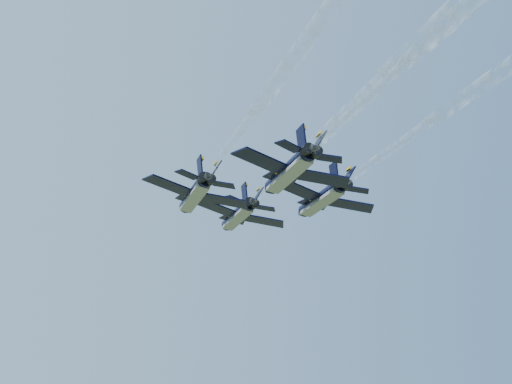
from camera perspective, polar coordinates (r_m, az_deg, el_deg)
name	(u,v)px	position (r m, az deg, el deg)	size (l,w,h in m)	color
jet_lead	(237,216)	(100.84, -1.50, -1.90)	(13.22, 17.55, 4.51)	black
jet_left	(195,195)	(88.76, -4.94, -0.22)	(13.22, 17.55, 4.51)	black
jet_right	(321,199)	(91.23, 5.21, -0.59)	(13.22, 17.55, 4.51)	black
jet_slot	(288,172)	(77.96, 2.61, 1.63)	(13.22, 17.55, 4.51)	black
smoke_trail_lead	(484,10)	(45.85, 17.81, 13.70)	(13.18, 83.48, 2.56)	white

